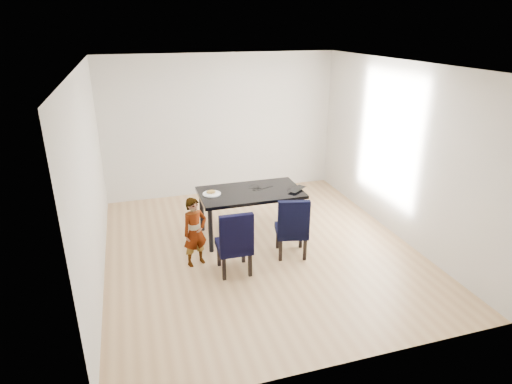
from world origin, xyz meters
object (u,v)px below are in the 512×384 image
object	(u,v)px
chair_right	(291,226)
child	(195,232)
plate	(212,194)
laptop	(294,189)
chair_left	(234,241)
dining_table	(251,213)

from	to	relation	value
chair_right	child	distance (m)	1.39
plate	laptop	distance (m)	1.30
plate	laptop	bearing A→B (deg)	-8.12
child	chair_left	bearing A→B (deg)	-55.52
laptop	plate	bearing A→B (deg)	-45.55
chair_left	chair_right	size ratio (longest dim) A/B	1.01
child	laptop	size ratio (longest dim) A/B	2.83
child	laptop	world-z (taller)	child
chair_left	child	size ratio (longest dim) A/B	0.93
chair_left	child	world-z (taller)	child
dining_table	laptop	bearing A→B (deg)	-11.17
chair_left	chair_right	xyz separation A→B (m)	(0.92, 0.21, -0.00)
chair_left	child	bearing A→B (deg)	145.60
chair_right	laptop	world-z (taller)	chair_right
chair_left	plate	world-z (taller)	chair_left
dining_table	laptop	xyz separation A→B (m)	(0.68, -0.13, 0.39)
child	plate	xyz separation A→B (m)	(0.39, 0.70, 0.26)
chair_right	chair_left	bearing A→B (deg)	-153.97
dining_table	plate	bearing A→B (deg)	175.38
plate	laptop	size ratio (longest dim) A/B	0.79
laptop	child	bearing A→B (deg)	-20.26
chair_left	laptop	world-z (taller)	chair_left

